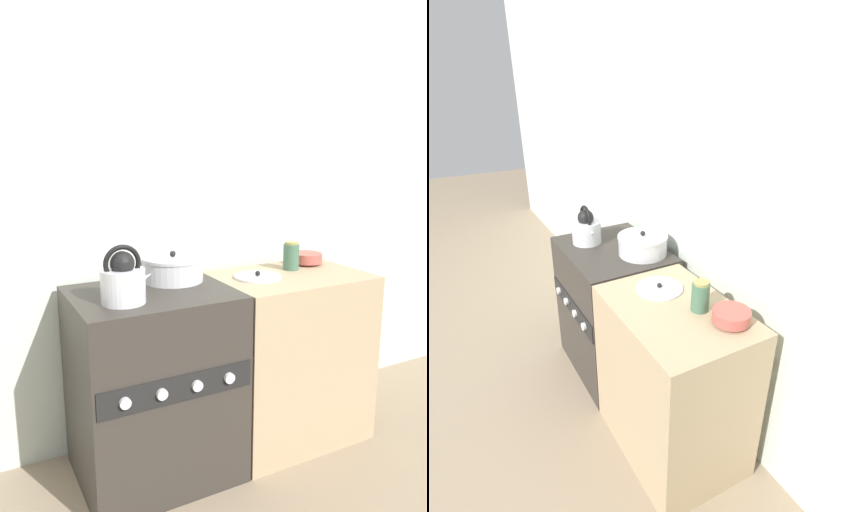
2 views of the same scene
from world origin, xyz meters
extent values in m
plane|color=gray|center=(0.00, 0.00, 0.00)|extent=(12.00, 12.00, 0.00)
cube|color=silver|center=(0.00, 0.62, 1.25)|extent=(7.00, 0.06, 2.50)
cube|color=#332D28|center=(0.00, 0.27, 0.43)|extent=(0.68, 0.55, 0.85)
cube|color=black|center=(0.00, 0.00, 0.53)|extent=(0.65, 0.01, 0.11)
cylinder|color=silver|center=(-0.22, -0.01, 0.53)|extent=(0.04, 0.02, 0.04)
cylinder|color=silver|center=(-0.07, -0.01, 0.53)|extent=(0.04, 0.02, 0.04)
cylinder|color=silver|center=(0.07, -0.01, 0.53)|extent=(0.04, 0.02, 0.04)
cylinder|color=silver|center=(0.22, -0.01, 0.53)|extent=(0.04, 0.02, 0.04)
cube|color=tan|center=(0.71, 0.26, 0.42)|extent=(0.73, 0.51, 0.85)
cylinder|color=silver|center=(-0.15, 0.18, 0.92)|extent=(0.17, 0.17, 0.13)
sphere|color=black|center=(-0.15, 0.18, 1.01)|extent=(0.10, 0.10, 0.10)
torus|color=black|center=(-0.15, 0.18, 1.01)|extent=(0.15, 0.02, 0.15)
cone|color=silver|center=(-0.07, 0.18, 0.94)|extent=(0.09, 0.04, 0.07)
cylinder|color=silver|center=(0.15, 0.39, 0.90)|extent=(0.28, 0.28, 0.10)
cylinder|color=silver|center=(0.15, 0.39, 0.96)|extent=(0.28, 0.28, 0.01)
sphere|color=black|center=(0.15, 0.39, 0.98)|extent=(0.03, 0.03, 0.03)
cylinder|color=#B75147|center=(0.92, 0.40, 0.85)|extent=(0.07, 0.07, 0.01)
cylinder|color=#B75147|center=(0.92, 0.40, 0.88)|extent=(0.16, 0.16, 0.05)
cylinder|color=#3F664C|center=(0.78, 0.34, 0.91)|extent=(0.08, 0.08, 0.13)
cylinder|color=#998C4C|center=(0.78, 0.34, 0.98)|extent=(0.07, 0.07, 0.01)
cylinder|color=silver|center=(0.54, 0.28, 0.85)|extent=(0.23, 0.23, 0.01)
sphere|color=black|center=(0.54, 0.28, 0.87)|extent=(0.02, 0.02, 0.02)
camera|label=1|loc=(-0.72, -1.65, 1.44)|focal=35.00mm
camera|label=2|loc=(1.97, -0.60, 1.82)|focal=28.00mm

